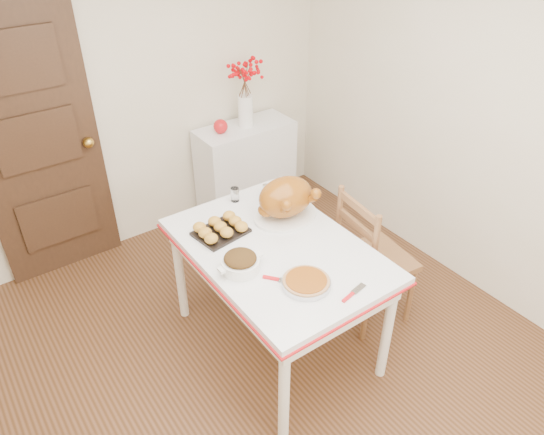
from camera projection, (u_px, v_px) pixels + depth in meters
floor at (283, 383)px, 3.20m from camera, size 3.50×4.00×0.00m
wall_back at (126, 95)px, 3.85m from camera, size 3.50×0.00×2.50m
wall_right at (501, 130)px, 3.34m from camera, size 0.00×4.00×2.50m
door_back at (38, 148)px, 3.62m from camera, size 0.85×0.06×2.06m
sideboard at (246, 170)px, 4.60m from camera, size 0.85×0.38×0.85m
kitchen_table at (277, 297)px, 3.26m from camera, size 0.92×1.35×0.81m
chair_oak at (376, 257)px, 3.45m from camera, size 0.50×0.50×1.00m
berry_vase at (245, 94)px, 4.21m from camera, size 0.29×0.29×0.56m
apple at (221, 126)px, 4.22m from camera, size 0.12×0.12×0.12m
turkey_platter at (286, 199)px, 3.22m from camera, size 0.48×0.41×0.27m
pumpkin_pie at (306, 281)px, 2.74m from camera, size 0.28×0.28×0.05m
stuffing_dish at (240, 262)px, 2.83m from camera, size 0.33×0.29×0.11m
rolls_tray at (221, 228)px, 3.12m from camera, size 0.33×0.28×0.08m
pie_server at (354, 292)px, 2.70m from camera, size 0.19×0.09×0.01m
carving_knife at (285, 281)px, 2.77m from camera, size 0.20×0.24×0.01m
drinking_glass at (235, 195)px, 3.43m from camera, size 0.07×0.07×0.10m
shaker_pair at (269, 190)px, 3.49m from camera, size 0.10×0.06×0.09m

